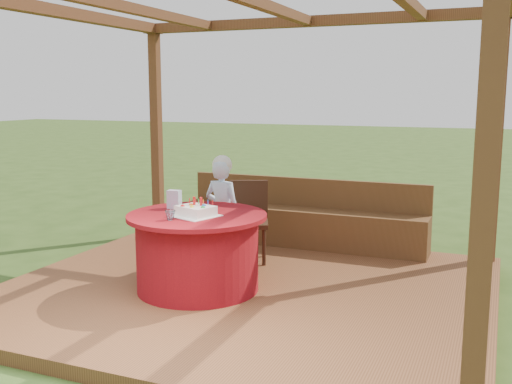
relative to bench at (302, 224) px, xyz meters
The scene contains 10 objects.
ground 1.76m from the bench, 90.00° to the right, with size 60.00×60.00×0.00m, color #2C4918.
deck 1.75m from the bench, 90.00° to the right, with size 4.50×4.00×0.12m, color brown.
pergola 2.65m from the bench, 90.00° to the right, with size 4.50×4.00×2.72m.
bench is the anchor object (origin of this frame).
table 2.01m from the bench, 101.03° to the right, with size 1.30×1.30×0.73m.
chair 0.92m from the bench, 113.25° to the right, with size 0.55×0.55×0.87m.
elderly_woman 1.30m from the bench, 114.44° to the right, with size 0.45×0.32×1.19m.
birthday_cake 2.16m from the bench, 99.42° to the right, with size 0.45×0.45×0.17m.
gift_bag 2.03m from the bench, 111.43° to the right, with size 0.12×0.08×0.18m, color #E192CB.
drinking_glass 2.40m from the bench, 101.60° to the right, with size 0.09×0.09×0.09m, color white.
Camera 1 is at (2.21, -5.06, 1.96)m, focal length 42.00 mm.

